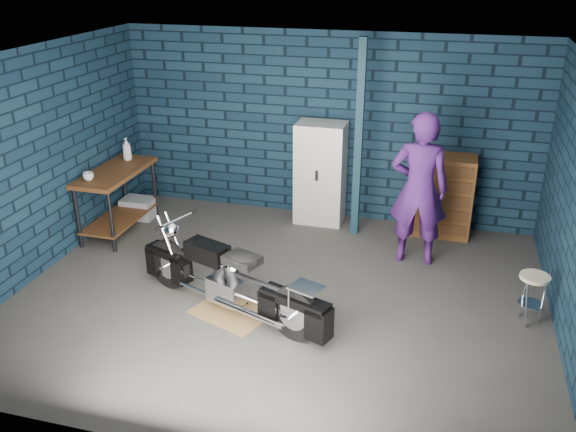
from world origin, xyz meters
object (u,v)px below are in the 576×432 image
(shop_stool, at_px, (531,299))
(locker, at_px, (320,173))
(motorcycle, at_px, (231,275))
(storage_bin, at_px, (139,208))
(tool_chest, at_px, (441,196))
(workbench, at_px, (118,201))
(person, at_px, (419,189))

(shop_stool, bearing_deg, locker, 143.42)
(motorcycle, relative_size, locker, 1.45)
(storage_bin, distance_m, locker, 2.77)
(storage_bin, xyz_separation_m, tool_chest, (4.35, 0.59, 0.42))
(motorcycle, relative_size, shop_stool, 3.76)
(motorcycle, bearing_deg, tool_chest, 72.77)
(storage_bin, bearing_deg, motorcycle, -43.24)
(workbench, height_order, person, person)
(locker, xyz_separation_m, shop_stool, (2.75, -2.04, -0.45))
(workbench, height_order, shop_stool, workbench)
(motorcycle, relative_size, person, 1.09)
(locker, distance_m, tool_chest, 1.72)
(workbench, xyz_separation_m, motorcycle, (2.27, -1.61, 0.02))
(person, height_order, shop_stool, person)
(workbench, relative_size, tool_chest, 1.23)
(workbench, height_order, locker, locker)
(tool_chest, height_order, shop_stool, tool_chest)
(workbench, xyz_separation_m, locker, (2.66, 1.09, 0.28))
(motorcycle, xyz_separation_m, locker, (0.39, 2.70, 0.27))
(motorcycle, height_order, tool_chest, tool_chest)
(storage_bin, bearing_deg, person, -4.54)
(motorcycle, xyz_separation_m, person, (1.83, 1.79, 0.51))
(person, xyz_separation_m, tool_chest, (0.27, 0.91, -0.41))
(motorcycle, xyz_separation_m, tool_chest, (2.10, 2.70, 0.10))
(workbench, distance_m, motorcycle, 2.78)
(motorcycle, bearing_deg, shop_stool, 32.44)
(motorcycle, distance_m, locker, 2.74)
(motorcycle, distance_m, tool_chest, 3.42)
(workbench, bearing_deg, shop_stool, -10.02)
(workbench, bearing_deg, tool_chest, 13.98)
(person, bearing_deg, motorcycle, 41.18)
(storage_bin, bearing_deg, tool_chest, 7.69)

